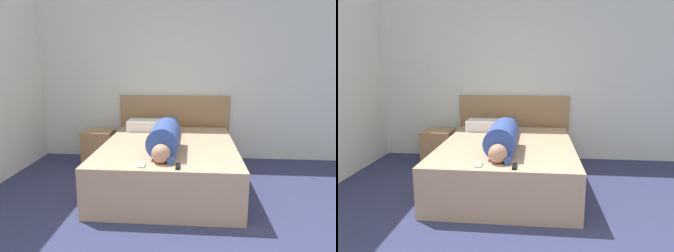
# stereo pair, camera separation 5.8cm
# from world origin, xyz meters

# --- Properties ---
(wall_back) EXTENTS (5.78, 0.06, 2.60)m
(wall_back) POSITION_xyz_m (0.00, 3.55, 1.30)
(wall_back) COLOR silver
(wall_back) RESTS_ON ground_plane
(bed) EXTENTS (1.60, 1.98, 0.53)m
(bed) POSITION_xyz_m (-0.15, 2.37, 0.26)
(bed) COLOR tan
(bed) RESTS_ON ground_plane
(headboard) EXTENTS (1.72, 0.04, 1.00)m
(headboard) POSITION_xyz_m (-0.15, 3.48, 0.50)
(headboard) COLOR #A37A51
(headboard) RESTS_ON ground_plane
(nightstand) EXTENTS (0.44, 0.38, 0.51)m
(nightstand) POSITION_xyz_m (-1.27, 3.09, 0.26)
(nightstand) COLOR #A37A51
(nightstand) RESTS_ON ground_plane
(person_lying) EXTENTS (0.33, 1.62, 0.33)m
(person_lying) POSITION_xyz_m (-0.17, 2.21, 0.67)
(person_lying) COLOR tan
(person_lying) RESTS_ON bed
(pillow_near_headboard) EXTENTS (0.56, 0.32, 0.15)m
(pillow_near_headboard) POSITION_xyz_m (-0.53, 3.11, 0.60)
(pillow_near_headboard) COLOR white
(pillow_near_headboard) RESTS_ON bed
(tv_remote) EXTENTS (0.04, 0.15, 0.02)m
(tv_remote) POSITION_xyz_m (0.00, 1.51, 0.54)
(tv_remote) COLOR black
(tv_remote) RESTS_ON bed
(cell_phone) EXTENTS (0.06, 0.13, 0.01)m
(cell_phone) POSITION_xyz_m (-0.35, 1.53, 0.54)
(cell_phone) COLOR #B2B7BC
(cell_phone) RESTS_ON bed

